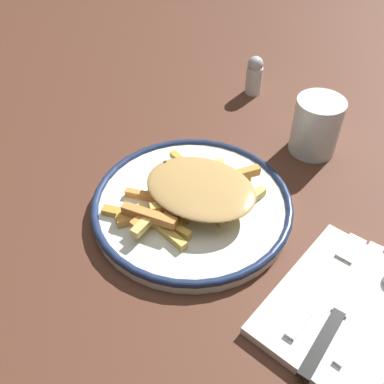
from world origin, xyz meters
TOP-DOWN VIEW (x-y plane):
  - ground_plane at (0.00, 0.00)m, footprint 2.60×2.60m
  - plate at (0.00, 0.00)m, footprint 0.28×0.28m
  - fries_heap at (0.00, -0.00)m, footprint 0.18×0.20m
  - napkin at (0.23, -0.00)m, footprint 0.15×0.20m
  - fork at (0.20, 0.01)m, footprint 0.03×0.18m
  - knife at (0.23, -0.02)m, footprint 0.04×0.21m
  - spoon at (0.26, 0.03)m, footprint 0.02×0.15m
  - water_glass at (0.05, 0.23)m, footprint 0.07×0.07m
  - salt_shaker at (-0.12, 0.30)m, footprint 0.03×0.03m

SIDE VIEW (x-z plane):
  - ground_plane at x=0.00m, z-range 0.00..0.00m
  - napkin at x=0.23m, z-range 0.00..0.01m
  - plate at x=0.00m, z-range 0.00..0.02m
  - fork at x=0.20m, z-range 0.01..0.02m
  - knife at x=0.23m, z-range 0.01..0.02m
  - spoon at x=0.26m, z-range 0.01..0.02m
  - fries_heap at x=0.00m, z-range 0.02..0.05m
  - salt_shaker at x=-0.12m, z-range 0.00..0.07m
  - water_glass at x=0.05m, z-range 0.00..0.09m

